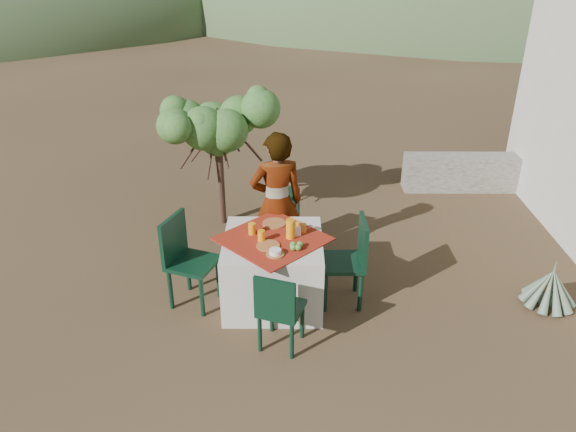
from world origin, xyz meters
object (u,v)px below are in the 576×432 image
object	(u,v)px
chair_far	(281,217)
juice_pitcher	(291,229)
chair_left	(185,257)
table	(273,270)
chair_near	(279,308)
agave	(550,288)
person	(277,203)
chair_right	(350,258)
shrub_tree	(222,131)

from	to	relation	value
chair_far	juice_pitcher	bearing A→B (deg)	-61.42
chair_left	table	bearing A→B (deg)	-68.15
chair_near	agave	xyz separation A→B (m)	(2.86, 0.73, -0.27)
chair_near	person	size ratio (longest dim) A/B	0.51
chair_far	agave	distance (m)	3.09
chair_left	chair_right	distance (m)	1.72
table	chair_left	size ratio (longest dim) A/B	1.31
table	juice_pitcher	bearing A→B (deg)	3.83
chair_near	chair_right	world-z (taller)	chair_right
chair_left	person	bearing A→B (deg)	-32.88
chair_right	juice_pitcher	size ratio (longest dim) A/B	4.69
chair_near	agave	size ratio (longest dim) A/B	1.40
table	agave	world-z (taller)	table
person	table	bearing A→B (deg)	73.85
person	shrub_tree	size ratio (longest dim) A/B	1.02
chair_right	person	xyz separation A→B (m)	(-0.78, 0.70, 0.29)
table	chair_near	distance (m)	0.81
chair_right	shrub_tree	world-z (taller)	shrub_tree
chair_left	juice_pitcher	world-z (taller)	chair_left
chair_left	shrub_tree	bearing A→B (deg)	13.82
table	chair_near	bearing A→B (deg)	-84.74
person	shrub_tree	world-z (taller)	person
shrub_tree	agave	distance (m)	4.26
chair_far	person	size ratio (longest dim) A/B	0.51
table	chair_right	xyz separation A→B (m)	(0.81, -0.02, 0.16)
chair_near	chair_left	distance (m)	1.26
chair_far	chair_right	world-z (taller)	chair_right
table	chair_far	world-z (taller)	chair_far
chair_far	chair_near	size ratio (longest dim) A/B	1.00
chair_left	person	distance (m)	1.21
table	person	distance (m)	0.82
chair_far	shrub_tree	size ratio (longest dim) A/B	0.52
shrub_tree	agave	bearing A→B (deg)	-27.95
table	chair_left	xyz separation A→B (m)	(-0.92, -0.02, 0.17)
chair_left	juice_pitcher	size ratio (longest dim) A/B	4.77
chair_near	shrub_tree	world-z (taller)	shrub_tree
chair_far	agave	xyz separation A→B (m)	(2.87, -1.11, -0.27)
chair_near	person	distance (m)	1.53
chair_far	shrub_tree	world-z (taller)	shrub_tree
person	juice_pitcher	size ratio (longest dim) A/B	8.03
table	chair_near	size ratio (longest dim) A/B	1.53
chair_far	chair_left	xyz separation A→B (m)	(-0.98, -1.06, 0.08)
chair_left	juice_pitcher	distance (m)	1.14
table	chair_left	world-z (taller)	chair_left
chair_near	chair_right	distance (m)	1.08
table	agave	xyz separation A→B (m)	(2.94, -0.07, -0.17)
chair_near	chair_far	bearing A→B (deg)	-71.05
chair_left	juice_pitcher	bearing A→B (deg)	-67.76
chair_left	chair_right	world-z (taller)	chair_left
chair_right	shrub_tree	xyz separation A→B (m)	(-1.51, 1.87, 0.75)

